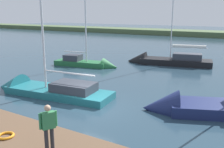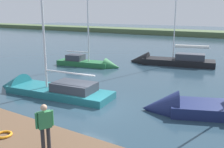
# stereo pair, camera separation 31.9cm
# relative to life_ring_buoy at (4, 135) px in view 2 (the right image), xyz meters

# --- Properties ---
(ground_plane) EXTENTS (200.00, 200.00, 0.00)m
(ground_plane) POSITION_rel_life_ring_buoy_xyz_m (0.01, -5.45, -0.55)
(ground_plane) COLOR #263D4C
(dock_pier) EXTENTS (18.27, 2.59, 0.50)m
(dock_pier) POSITION_rel_life_ring_buoy_xyz_m (0.01, -0.52, -0.30)
(dock_pier) COLOR brown
(dock_pier) RESTS_ON ground_plane
(life_ring_buoy) EXTENTS (0.66, 0.66, 0.10)m
(life_ring_buoy) POSITION_rel_life_ring_buoy_xyz_m (0.00, 0.00, 0.00)
(life_ring_buoy) COLOR orange
(life_ring_buoy) RESTS_ON dock_pier
(sailboat_far_right) EXTENTS (9.04, 3.30, 10.00)m
(sailboat_far_right) POSITION_rel_life_ring_buoy_xyz_m (4.35, -5.98, -0.45)
(sailboat_far_right) COLOR #1E6B75
(sailboat_far_right) RESTS_ON ground_plane
(sailboat_outer_mooring) EXTENTS (9.07, 4.09, 11.23)m
(sailboat_outer_mooring) POSITION_rel_life_ring_buoy_xyz_m (0.95, -20.07, -0.31)
(sailboat_outer_mooring) COLOR black
(sailboat_outer_mooring) RESTS_ON ground_plane
(sailboat_near_dock) EXTENTS (8.62, 5.24, 9.37)m
(sailboat_near_dock) POSITION_rel_life_ring_buoy_xyz_m (-6.22, -8.13, -0.34)
(sailboat_near_dock) COLOR navy
(sailboat_near_dock) RESTS_ON ground_plane
(sailboat_mid_channel) EXTENTS (6.89, 2.92, 7.84)m
(sailboat_mid_channel) POSITION_rel_life_ring_buoy_xyz_m (6.94, -14.98, -0.35)
(sailboat_mid_channel) COLOR #236638
(sailboat_mid_channel) RESTS_ON ground_plane
(person_on_dock) EXTENTS (0.41, 0.59, 1.72)m
(person_on_dock) POSITION_rel_life_ring_buoy_xyz_m (-2.24, -0.16, 0.95)
(person_on_dock) COLOR #28282D
(person_on_dock) RESTS_ON dock_pier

